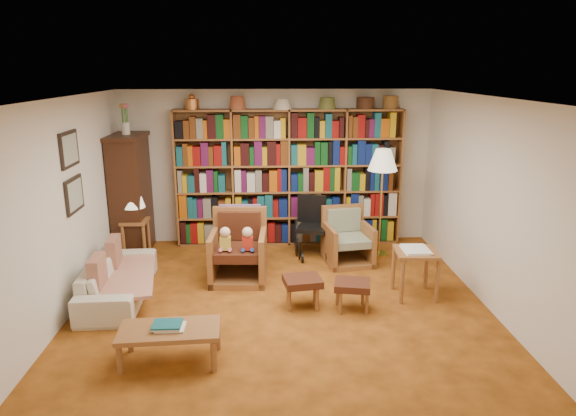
{
  "coord_description": "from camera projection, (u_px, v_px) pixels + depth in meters",
  "views": [
    {
      "loc": [
        -0.19,
        -5.79,
        2.82
      ],
      "look_at": [
        0.11,
        0.6,
        1.07
      ],
      "focal_mm": 32.0,
      "sensor_mm": 36.0,
      "label": 1
    }
  ],
  "objects": [
    {
      "name": "wall_back",
      "position": [
        276.0,
        167.0,
        8.41
      ],
      "size": [
        5.0,
        0.0,
        5.0
      ],
      "primitive_type": "plane",
      "rotation": [
        1.57,
        0.0,
        0.0
      ],
      "color": "white",
      "rests_on": "floor"
    },
    {
      "name": "footstool_a",
      "position": [
        303.0,
        283.0,
        6.2
      ],
      "size": [
        0.49,
        0.44,
        0.37
      ],
      "color": "#502615",
      "rests_on": "floor"
    },
    {
      "name": "side_table_papers",
      "position": [
        416.0,
        258.0,
        6.44
      ],
      "size": [
        0.55,
        0.55,
        0.64
      ],
      "color": "olive",
      "rests_on": "floor"
    },
    {
      "name": "wall_front",
      "position": [
        293.0,
        300.0,
        3.59
      ],
      "size": [
        5.0,
        0.0,
        5.0
      ],
      "primitive_type": "plane",
      "rotation": [
        -1.57,
        0.0,
        0.0
      ],
      "color": "white",
      "rests_on": "floor"
    },
    {
      "name": "floor",
      "position": [
        282.0,
        304.0,
        6.33
      ],
      "size": [
        5.0,
        5.0,
        0.0
      ],
      "primitive_type": "plane",
      "color": "#AD5B1A",
      "rests_on": "ground"
    },
    {
      "name": "table_lamp",
      "position": [
        133.0,
        200.0,
        7.61
      ],
      "size": [
        0.34,
        0.34,
        0.46
      ],
      "color": "gold",
      "rests_on": "side_table_lamp"
    },
    {
      "name": "coffee_table",
      "position": [
        170.0,
        332.0,
        5.03
      ],
      "size": [
        1.01,
        0.55,
        0.41
      ],
      "color": "olive",
      "rests_on": "floor"
    },
    {
      "name": "side_table_lamp",
      "position": [
        136.0,
        231.0,
        7.74
      ],
      "size": [
        0.39,
        0.39,
        0.62
      ],
      "color": "olive",
      "rests_on": "floor"
    },
    {
      "name": "bookshelf",
      "position": [
        289.0,
        174.0,
        8.27
      ],
      "size": [
        3.6,
        0.3,
        2.42
      ],
      "color": "olive",
      "rests_on": "floor"
    },
    {
      "name": "ceiling",
      "position": [
        281.0,
        98.0,
        5.67
      ],
      "size": [
        5.0,
        5.0,
        0.0
      ],
      "primitive_type": "plane",
      "rotation": [
        3.14,
        0.0,
        0.0
      ],
      "color": "silver",
      "rests_on": "wall_back"
    },
    {
      "name": "floor_lamp",
      "position": [
        383.0,
        164.0,
        7.64
      ],
      "size": [
        0.44,
        0.44,
        1.66
      ],
      "color": "gold",
      "rests_on": "floor"
    },
    {
      "name": "cushion_right",
      "position": [
        98.0,
        276.0,
        6.06
      ],
      "size": [
        0.15,
        0.41,
        0.41
      ],
      "primitive_type": "cube",
      "rotation": [
        0.0,
        0.0,
        0.06
      ],
      "color": "maroon",
      "rests_on": "sofa"
    },
    {
      "name": "framed_pictures",
      "position": [
        72.0,
        172.0,
        6.08
      ],
      "size": [
        0.03,
        0.52,
        0.97
      ],
      "color": "black",
      "rests_on": "wall_left"
    },
    {
      "name": "curio_cabinet",
      "position": [
        131.0,
        193.0,
        7.9
      ],
      "size": [
        0.5,
        0.95,
        2.4
      ],
      "color": "#391B0F",
      "rests_on": "floor"
    },
    {
      "name": "armchair_leather",
      "position": [
        239.0,
        250.0,
        7.09
      ],
      "size": [
        0.79,
        0.84,
        0.96
      ],
      "color": "olive",
      "rests_on": "floor"
    },
    {
      "name": "wheelchair",
      "position": [
        312.0,
        228.0,
        7.95
      ],
      "size": [
        0.57,
        0.74,
        0.92
      ],
      "color": "black",
      "rests_on": "floor"
    },
    {
      "name": "footstool_b",
      "position": [
        352.0,
        287.0,
        6.13
      ],
      "size": [
        0.48,
        0.43,
        0.36
      ],
      "color": "#502615",
      "rests_on": "floor"
    },
    {
      "name": "armchair_sage",
      "position": [
        347.0,
        241.0,
        7.69
      ],
      "size": [
        0.76,
        0.78,
        0.82
      ],
      "color": "olive",
      "rests_on": "floor"
    },
    {
      "name": "sofa",
      "position": [
        118.0,
        279.0,
        6.45
      ],
      "size": [
        1.74,
        0.73,
        0.5
      ],
      "primitive_type": "imported",
      "rotation": [
        0.0,
        0.0,
        1.61
      ],
      "color": "beige",
      "rests_on": "floor"
    },
    {
      "name": "sofa_throw",
      "position": [
        122.0,
        276.0,
        6.44
      ],
      "size": [
        1.02,
        1.57,
        0.04
      ],
      "primitive_type": "cube",
      "rotation": [
        0.0,
        0.0,
        0.17
      ],
      "color": "beige",
      "rests_on": "sofa"
    },
    {
      "name": "cushion_left",
      "position": [
        114.0,
        255.0,
        6.73
      ],
      "size": [
        0.16,
        0.42,
        0.41
      ],
      "primitive_type": "cube",
      "rotation": [
        0.0,
        0.0,
        0.09
      ],
      "color": "maroon",
      "rests_on": "sofa"
    },
    {
      "name": "wall_right",
      "position": [
        491.0,
        204.0,
        6.11
      ],
      "size": [
        0.0,
        5.0,
        5.0
      ],
      "primitive_type": "plane",
      "rotation": [
        1.57,
        0.0,
        -1.57
      ],
      "color": "white",
      "rests_on": "floor"
    },
    {
      "name": "wall_left",
      "position": [
        64.0,
        209.0,
        5.89
      ],
      "size": [
        0.0,
        5.0,
        5.0
      ],
      "primitive_type": "plane",
      "rotation": [
        1.57,
        0.0,
        1.57
      ],
      "color": "white",
      "rests_on": "floor"
    }
  ]
}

